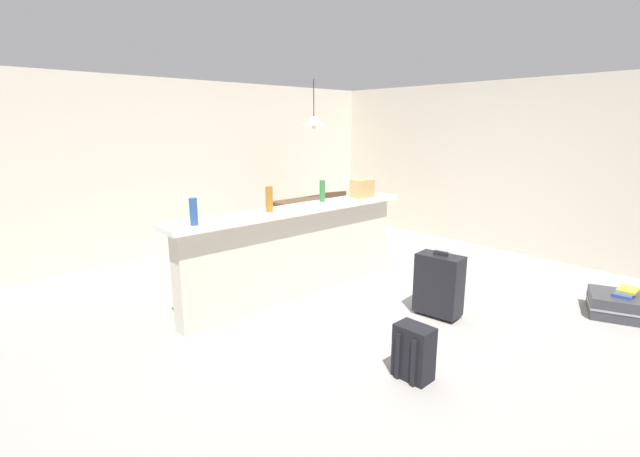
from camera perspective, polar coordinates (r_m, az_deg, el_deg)
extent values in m
cube|color=gray|center=(5.08, 4.75, -8.78)|extent=(13.00, 13.00, 0.05)
cube|color=beige|center=(7.16, -13.40, 7.85)|extent=(6.60, 0.10, 2.50)
cube|color=beige|center=(7.42, 19.56, 7.63)|extent=(0.10, 6.00, 2.50)
cube|color=beige|center=(4.90, -2.92, -3.35)|extent=(2.80, 0.20, 0.96)
cube|color=white|center=(4.78, -2.99, 2.44)|extent=(2.96, 0.40, 0.05)
cylinder|color=#284C89|center=(4.04, -15.88, 2.09)|extent=(0.07, 0.07, 0.24)
cylinder|color=#9E661E|center=(4.52, -6.52, 3.76)|extent=(0.07, 0.07, 0.26)
cylinder|color=#2D6B38|center=(5.09, 0.30, 4.83)|extent=(0.06, 0.06, 0.25)
cylinder|color=silver|center=(5.65, 5.88, 5.35)|extent=(0.07, 0.07, 0.20)
cube|color=tan|center=(5.42, 5.43, 5.12)|extent=(0.26, 0.18, 0.22)
cube|color=#4C331E|center=(6.79, -0.77, 3.42)|extent=(1.10, 0.80, 0.04)
cylinder|color=#4C331E|center=(6.30, -2.03, -0.80)|extent=(0.06, 0.06, 0.70)
cylinder|color=#4C331E|center=(6.96, 4.12, 0.52)|extent=(0.06, 0.06, 0.70)
cylinder|color=#4C331E|center=(6.82, -5.75, 0.22)|extent=(0.06, 0.06, 0.70)
cylinder|color=#4C331E|center=(7.43, 0.31, 1.37)|extent=(0.06, 0.06, 0.70)
cube|color=#4C331E|center=(6.33, 2.60, 0.01)|extent=(0.48, 0.48, 0.04)
cube|color=#4C331E|center=(6.42, 1.78, 2.59)|extent=(0.40, 0.13, 0.48)
cylinder|color=#4C331E|center=(6.17, 2.09, -2.49)|extent=(0.04, 0.04, 0.41)
cylinder|color=#4C331E|center=(6.33, 4.57, -2.10)|extent=(0.04, 0.04, 0.41)
cylinder|color=#4C331E|center=(6.44, 0.62, -1.82)|extent=(0.04, 0.04, 0.41)
cylinder|color=#4C331E|center=(6.59, 3.04, -1.47)|extent=(0.04, 0.04, 0.41)
cylinder|color=black|center=(6.64, -0.80, 16.33)|extent=(0.01, 0.01, 0.53)
cone|color=white|center=(6.63, -0.79, 13.61)|extent=(0.34, 0.34, 0.14)
sphere|color=white|center=(6.63, -0.79, 12.92)|extent=(0.07, 0.07, 0.07)
cube|color=#38383D|center=(5.42, 34.76, -8.22)|extent=(0.70, 0.81, 0.22)
cube|color=gray|center=(5.42, 34.76, -8.22)|extent=(0.72, 0.83, 0.02)
cube|color=black|center=(3.52, 11.91, -15.22)|extent=(0.19, 0.28, 0.42)
cube|color=black|center=(3.64, 12.87, -15.61)|extent=(0.06, 0.22, 0.19)
cube|color=black|center=(3.43, 11.90, -16.49)|extent=(0.02, 0.04, 0.36)
cube|color=black|center=(3.50, 9.94, -15.76)|extent=(0.02, 0.04, 0.36)
cube|color=black|center=(4.58, 14.97, -6.92)|extent=(0.29, 0.47, 0.60)
cylinder|color=black|center=(4.62, 16.90, -10.88)|extent=(0.04, 0.06, 0.06)
cylinder|color=black|center=(4.77, 12.68, -9.85)|extent=(0.04, 0.06, 0.06)
cube|color=#232328|center=(4.49, 15.21, -3.07)|extent=(0.06, 0.14, 0.04)
cube|color=#334C99|center=(5.35, 34.32, -6.97)|extent=(0.23, 0.18, 0.03)
cube|color=gold|center=(5.42, 34.72, -6.48)|extent=(0.22, 0.16, 0.03)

